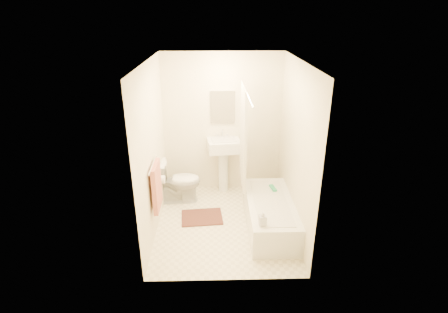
{
  "coord_description": "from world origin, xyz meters",
  "views": [
    {
      "loc": [
        -0.13,
        -4.49,
        3.01
      ],
      "look_at": [
        0.0,
        0.25,
        1.0
      ],
      "focal_mm": 28.0,
      "sensor_mm": 36.0,
      "label": 1
    }
  ],
  "objects_px": {
    "soap_bottle": "(263,218)",
    "toilet": "(178,181)",
    "bathtub": "(270,214)",
    "bath_mat": "(202,217)",
    "sink": "(224,163)"
  },
  "relations": [
    {
      "from": "toilet",
      "to": "bathtub",
      "type": "height_order",
      "value": "toilet"
    },
    {
      "from": "bathtub",
      "to": "soap_bottle",
      "type": "relative_size",
      "value": 7.45
    },
    {
      "from": "toilet",
      "to": "sink",
      "type": "height_order",
      "value": "sink"
    },
    {
      "from": "toilet",
      "to": "sink",
      "type": "distance_m",
      "value": 0.85
    },
    {
      "from": "sink",
      "to": "bathtub",
      "type": "bearing_deg",
      "value": -67.66
    },
    {
      "from": "soap_bottle",
      "to": "toilet",
      "type": "bearing_deg",
      "value": 131.0
    },
    {
      "from": "sink",
      "to": "toilet",
      "type": "bearing_deg",
      "value": -163.47
    },
    {
      "from": "bathtub",
      "to": "bath_mat",
      "type": "relative_size",
      "value": 2.41
    },
    {
      "from": "soap_bottle",
      "to": "bath_mat",
      "type": "bearing_deg",
      "value": 133.97
    },
    {
      "from": "sink",
      "to": "bath_mat",
      "type": "distance_m",
      "value": 1.09
    },
    {
      "from": "toilet",
      "to": "bathtub",
      "type": "xyz_separation_m",
      "value": [
        1.42,
        -0.81,
        -0.15
      ]
    },
    {
      "from": "toilet",
      "to": "soap_bottle",
      "type": "relative_size",
      "value": 3.63
    },
    {
      "from": "toilet",
      "to": "soap_bottle",
      "type": "height_order",
      "value": "toilet"
    },
    {
      "from": "sink",
      "to": "bathtub",
      "type": "xyz_separation_m",
      "value": [
        0.66,
        -1.15,
        -0.32
      ]
    },
    {
      "from": "sink",
      "to": "soap_bottle",
      "type": "height_order",
      "value": "sink"
    }
  ]
}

